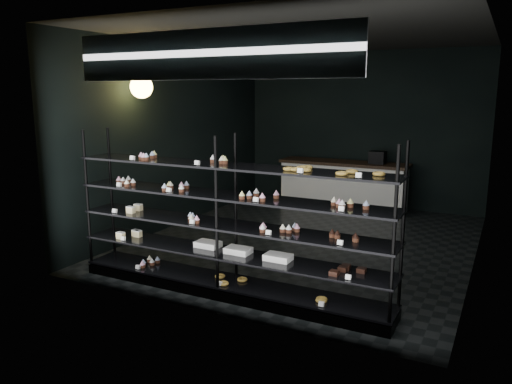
% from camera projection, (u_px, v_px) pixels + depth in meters
% --- Properties ---
extents(room, '(5.01, 6.01, 3.20)m').
position_uv_depth(room, '(309.00, 143.00, 7.79)').
color(room, black).
rests_on(room, ground).
extents(display_shelf, '(4.00, 0.50, 1.91)m').
position_uv_depth(display_shelf, '(225.00, 243.00, 5.88)').
color(display_shelf, black).
rests_on(display_shelf, room).
extents(signage, '(3.30, 0.05, 0.50)m').
position_uv_depth(signage, '(205.00, 54.00, 5.01)').
color(signage, '#0C133D').
rests_on(signage, room).
extents(pendant_lamp, '(0.34, 0.34, 0.90)m').
position_uv_depth(pendant_lamp, '(141.00, 87.00, 7.48)').
color(pendant_lamp, black).
rests_on(pendant_lamp, room).
extents(service_counter, '(2.62, 0.65, 1.23)m').
position_uv_depth(service_counter, '(343.00, 185.00, 10.27)').
color(service_counter, silver).
rests_on(service_counter, room).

